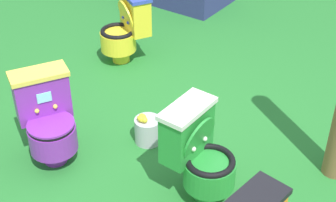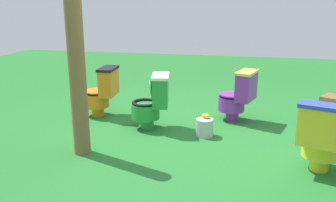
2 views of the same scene
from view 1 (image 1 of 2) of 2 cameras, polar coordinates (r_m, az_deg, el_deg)
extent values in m
plane|color=#26752D|center=(4.16, -1.46, -5.24)|extent=(14.00, 14.00, 0.00)
cylinder|color=purple|center=(4.08, -12.72, -5.85)|extent=(0.23, 0.23, 0.14)
cylinder|color=purple|center=(3.96, -12.95, -4.13)|extent=(0.46, 0.46, 0.20)
torus|color=black|center=(3.90, -13.15, -2.83)|extent=(0.44, 0.44, 0.04)
cylinder|color=#EACC4C|center=(3.93, -13.06, -3.44)|extent=(0.30, 0.30, 0.01)
cube|color=purple|center=(3.97, -14.14, 0.51)|extent=(0.30, 0.45, 0.37)
cube|color=#EACC4C|center=(3.87, -14.55, 3.02)|extent=(0.33, 0.48, 0.04)
cube|color=#8CE0E5|center=(3.86, -13.90, 0.38)|extent=(0.04, 0.11, 0.08)
cylinder|color=purple|center=(3.88, -13.20, -2.57)|extent=(0.45, 0.45, 0.02)
sphere|color=#EACC4C|center=(3.92, -12.70, -0.62)|extent=(0.04, 0.04, 0.04)
sphere|color=#EACC4C|center=(3.91, -14.67, -1.11)|extent=(0.04, 0.04, 0.04)
cylinder|color=green|center=(3.70, 4.34, -9.95)|extent=(0.21, 0.21, 0.14)
cylinder|color=green|center=(3.58, 4.73, -8.12)|extent=(0.43, 0.43, 0.20)
torus|color=black|center=(3.50, 4.81, -6.77)|extent=(0.41, 0.41, 0.04)
cylinder|color=white|center=(3.54, 4.77, -7.40)|extent=(0.28, 0.28, 0.01)
cube|color=green|center=(3.49, 2.17, -3.59)|extent=(0.26, 0.44, 0.37)
cube|color=white|center=(3.37, 2.24, -0.86)|extent=(0.29, 0.47, 0.04)
cube|color=#8CE0E5|center=(3.41, 3.57, -3.55)|extent=(0.03, 0.11, 0.08)
cylinder|color=green|center=(3.45, 3.52, -4.39)|extent=(0.15, 0.36, 0.35)
sphere|color=white|center=(3.52, 4.21, -4.30)|extent=(0.04, 0.04, 0.04)
sphere|color=white|center=(3.43, 2.92, -5.47)|extent=(0.04, 0.04, 0.04)
cylinder|color=yellow|center=(5.35, -5.38, 5.26)|extent=(0.23, 0.23, 0.14)
cylinder|color=yellow|center=(5.26, -5.68, 6.83)|extent=(0.46, 0.46, 0.20)
torus|color=black|center=(5.21, -5.75, 7.93)|extent=(0.44, 0.44, 0.04)
cylinder|color=#3347B2|center=(5.24, -5.72, 7.42)|extent=(0.30, 0.30, 0.01)
cube|color=yellow|center=(5.21, -3.76, 9.87)|extent=(0.45, 0.30, 0.37)
cube|color=#8CE0E5|center=(5.16, -4.83, 10.17)|extent=(0.11, 0.04, 0.08)
cylinder|color=yellow|center=(5.18, -4.79, 9.52)|extent=(0.36, 0.19, 0.35)
sphere|color=#3347B2|center=(5.14, -4.54, 8.86)|extent=(0.04, 0.04, 0.04)
sphere|color=#3347B2|center=(5.26, -5.10, 9.44)|extent=(0.04, 0.04, 0.04)
cylinder|color=#B7B7BF|center=(4.16, -2.31, -3.36)|extent=(0.22, 0.22, 0.22)
ellipsoid|color=yellow|center=(4.05, -3.12, -2.02)|extent=(0.07, 0.05, 0.05)
ellipsoid|color=yellow|center=(4.04, -2.76, -2.11)|extent=(0.07, 0.05, 0.05)
ellipsoid|color=yellow|center=(4.07, -2.90, -1.80)|extent=(0.07, 0.05, 0.05)
camera|label=2|loc=(7.03, 23.60, 23.28)|focal=37.89mm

